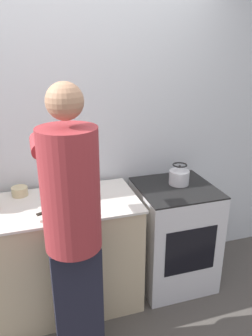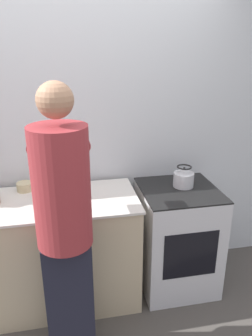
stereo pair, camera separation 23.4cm
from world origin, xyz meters
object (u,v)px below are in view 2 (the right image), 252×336
at_px(oven, 177,238).
at_px(knife, 52,206).
at_px(person, 64,223).
at_px(cutting_board, 59,208).
at_px(bowl_prep, 25,187).
at_px(kettle, 184,178).

relative_size(oven, knife, 3.72).
relative_size(person, knife, 7.51).
relative_size(oven, person, 0.49).
distance_m(cutting_board, bowl_prep, 0.46).
bearing_deg(kettle, knife, -169.77).
bearing_deg(oven, bowl_prep, 169.84).
height_order(knife, bowl_prep, bowl_prep).
distance_m(oven, kettle, 0.52).
xyz_separation_m(cutting_board, bowl_prep, (-0.26, 0.37, 0.02)).
height_order(cutting_board, bowl_prep, bowl_prep).
bearing_deg(cutting_board, bowl_prep, 124.52).
bearing_deg(knife, cutting_board, -47.63).
bearing_deg(bowl_prep, person, -67.80).
relative_size(person, kettle, 10.41).
distance_m(cutting_board, knife, 0.05).
distance_m(oven, person, 1.17).
bearing_deg(kettle, bowl_prep, 172.52).
height_order(person, cutting_board, person).
xyz_separation_m(oven, person, (-0.91, -0.51, 0.54)).
bearing_deg(kettle, oven, -132.35).
bearing_deg(cutting_board, person, -83.90).
bearing_deg(oven, knife, -172.20).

